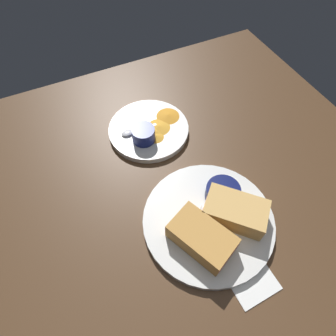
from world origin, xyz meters
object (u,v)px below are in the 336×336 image
(plate_sandwich_main, at_px, (208,220))
(ramekin_light_gravy, at_px, (143,134))
(ramekin_dark_sauce, at_px, (223,193))
(spoon_by_gravy_ramekin, at_px, (132,132))
(spoon_by_dark_ramekin, at_px, (202,210))
(sandwich_half_near, at_px, (202,237))
(plate_chips_companion, at_px, (149,130))
(sandwich_half_far, at_px, (235,211))

(plate_sandwich_main, bearing_deg, ramekin_light_gravy, 8.64)
(ramekin_dark_sauce, xyz_separation_m, spoon_by_gravy_ramekin, (0.27, 0.12, -0.01))
(ramekin_light_gravy, xyz_separation_m, spoon_by_gravy_ramekin, (0.03, 0.02, -0.02))
(spoon_by_dark_ramekin, distance_m, spoon_by_gravy_ramekin, 0.29)
(sandwich_half_near, bearing_deg, plate_chips_companion, -4.49)
(sandwich_half_near, relative_size, ramekin_dark_sauce, 1.94)
(sandwich_half_near, distance_m, spoon_by_gravy_ramekin, 0.34)
(ramekin_dark_sauce, distance_m, ramekin_light_gravy, 0.25)
(spoon_by_gravy_ramekin, bearing_deg, ramekin_dark_sauce, -156.80)
(sandwich_half_far, relative_size, plate_chips_companion, 0.67)
(sandwich_half_far, xyz_separation_m, plate_chips_companion, (0.32, 0.07, -0.03))
(sandwich_half_far, height_order, ramekin_dark_sauce, sandwich_half_far)
(plate_sandwich_main, xyz_separation_m, ramekin_dark_sauce, (0.04, -0.05, 0.03))
(sandwich_half_near, relative_size, ramekin_light_gravy, 2.49)
(sandwich_half_near, bearing_deg, ramekin_dark_sauce, -52.43)
(plate_chips_companion, relative_size, spoon_by_gravy_ramekin, 2.20)
(plate_chips_companion, relative_size, ramekin_light_gravy, 3.62)
(ramekin_light_gravy, bearing_deg, plate_sandwich_main, -171.36)
(spoon_by_dark_ramekin, height_order, plate_chips_companion, spoon_by_dark_ramekin)
(sandwich_half_near, height_order, ramekin_light_gravy, sandwich_half_near)
(ramekin_light_gravy, relative_size, spoon_by_gravy_ramekin, 0.61)
(plate_sandwich_main, distance_m, sandwich_half_far, 0.06)
(sandwich_half_far, xyz_separation_m, spoon_by_dark_ramekin, (0.04, 0.06, -0.02))
(ramekin_dark_sauce, bearing_deg, spoon_by_gravy_ramekin, 23.20)
(ramekin_dark_sauce, xyz_separation_m, ramekin_light_gravy, (0.23, 0.10, 0.00))
(spoon_by_dark_ramekin, xyz_separation_m, plate_chips_companion, (0.28, 0.01, -0.01))
(spoon_by_gravy_ramekin, bearing_deg, plate_sandwich_main, -168.70)
(spoon_by_dark_ramekin, xyz_separation_m, spoon_by_gravy_ramekin, (0.28, 0.06, 0.00))
(spoon_by_dark_ramekin, relative_size, ramekin_light_gravy, 1.65)
(spoon_by_dark_ramekin, distance_m, plate_chips_companion, 0.28)
(sandwich_half_far, distance_m, plate_chips_companion, 0.33)
(ramekin_light_gravy, bearing_deg, plate_chips_companion, -39.81)
(plate_chips_companion, height_order, spoon_by_gravy_ramekin, spoon_by_gravy_ramekin)
(sandwich_half_near, distance_m, sandwich_half_far, 0.10)
(sandwich_half_near, distance_m, spoon_by_dark_ramekin, 0.07)
(ramekin_dark_sauce, bearing_deg, sandwich_half_far, 177.92)
(plate_sandwich_main, height_order, spoon_by_dark_ramekin, spoon_by_dark_ramekin)
(sandwich_half_near, bearing_deg, spoon_by_gravy_ramekin, 3.40)
(sandwich_half_far, bearing_deg, plate_chips_companion, 11.72)
(sandwich_half_far, bearing_deg, spoon_by_dark_ramekin, 54.62)
(sandwich_half_near, height_order, ramekin_dark_sauce, sandwich_half_near)
(sandwich_half_far, height_order, spoon_by_dark_ramekin, sandwich_half_far)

